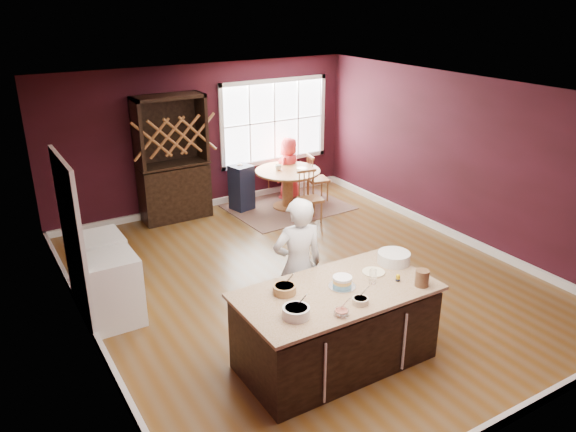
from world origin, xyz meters
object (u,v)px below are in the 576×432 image
object	(u,v)px
baker	(298,266)
seated_woman	(289,168)
chair_south	(310,197)
dryer	(100,269)
layer_cake	(342,282)
washer	(113,290)
chair_east	(318,177)
chair_north	(280,168)
high_chair	(242,187)
dining_table	(288,181)
kitchen_island	(335,328)
toddler	(244,168)
hutch	(172,159)

from	to	relation	value
baker	seated_woman	bearing A→B (deg)	-108.89
chair_south	dryer	xyz separation A→B (m)	(-3.92, -0.88, -0.00)
layer_cake	washer	world-z (taller)	layer_cake
chair_east	chair_north	world-z (taller)	chair_north
baker	layer_cake	bearing A→B (deg)	106.93
chair_north	high_chair	xyz separation A→B (m)	(-1.10, -0.44, -0.08)
chair_north	layer_cake	bearing A→B (deg)	40.20
dining_table	chair_north	world-z (taller)	chair_north
chair_north	chair_east	bearing A→B (deg)	92.78
chair_east	high_chair	size ratio (longest dim) A/B	1.05
kitchen_island	layer_cake	xyz separation A→B (m)	(0.09, 0.02, 0.54)
layer_cake	baker	bearing A→B (deg)	95.75
chair_south	toddler	distance (m)	1.42
dryer	high_chair	bearing A→B (deg)	33.44
chair_north	washer	distance (m)	5.29
kitchen_island	dryer	bearing A→B (deg)	124.33
dryer	washer	bearing A→B (deg)	-90.00
dining_table	high_chair	xyz separation A→B (m)	(-0.80, 0.37, -0.08)
baker	seated_woman	size ratio (longest dim) A/B	1.37
layer_cake	washer	xyz separation A→B (m)	(-1.95, 2.07, -0.53)
chair_north	seated_woman	distance (m)	0.39
dryer	dining_table	bearing A→B (deg)	23.37
chair_east	chair_south	xyz separation A→B (m)	(-0.75, -0.87, -0.00)
baker	toddler	size ratio (longest dim) A/B	6.59
baker	dryer	distance (m)	2.73
baker	hutch	bearing A→B (deg)	-79.33
baker	washer	distance (m)	2.32
baker	chair_east	bearing A→B (deg)	-115.92
layer_cake	toddler	world-z (taller)	layer_cake
dryer	layer_cake	bearing A→B (deg)	-54.20
chair_south	seated_woman	size ratio (longest dim) A/B	0.75
hutch	dryer	xyz separation A→B (m)	(-1.91, -2.30, -0.66)
chair_east	seated_woman	size ratio (longest dim) A/B	0.76
kitchen_island	hutch	bearing A→B (deg)	89.46
baker	washer	bearing A→B (deg)	-23.50
dining_table	chair_east	bearing A→B (deg)	3.64
dining_table	washer	world-z (taller)	washer
baker	hutch	size ratio (longest dim) A/B	0.76
kitchen_island	dryer	distance (m)	3.31
baker	washer	size ratio (longest dim) A/B	1.90
dining_table	chair_east	xyz separation A→B (m)	(0.72, 0.05, -0.06)
chair_south	toddler	size ratio (longest dim) A/B	3.62
hutch	washer	size ratio (longest dim) A/B	2.49
high_chair	hutch	bearing A→B (deg)	156.40
chair_east	washer	distance (m)	5.24
layer_cake	high_chair	size ratio (longest dim) A/B	0.33
seated_woman	hutch	xyz separation A→B (m)	(-2.32, 0.17, 0.50)
toddler	hutch	distance (m)	1.34
washer	baker	bearing A→B (deg)	-34.67
seated_woman	layer_cake	bearing A→B (deg)	37.19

